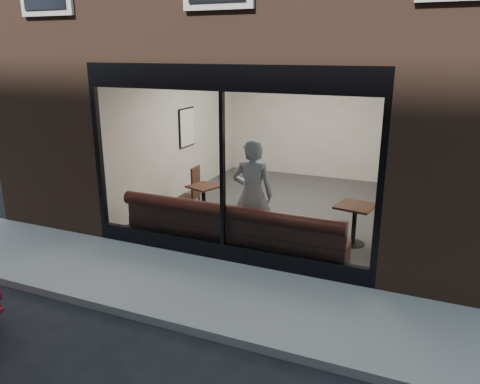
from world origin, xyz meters
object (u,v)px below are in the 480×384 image
at_px(banquette, 233,239).
at_px(cafe_chair_left, 188,197).
at_px(person, 252,195).
at_px(cafe_table_left, 203,186).
at_px(cafe_table_right, 355,206).

xyz_separation_m(banquette, cafe_chair_left, (-1.91, 1.80, 0.01)).
xyz_separation_m(banquette, person, (0.24, 0.30, 0.76)).
relative_size(person, cafe_chair_left, 4.96).
bearing_deg(cafe_table_left, person, -31.01).
bearing_deg(cafe_table_right, cafe_table_left, 179.24).
bearing_deg(banquette, cafe_table_left, 135.70).
bearing_deg(cafe_table_left, banquette, -44.30).
relative_size(banquette, cafe_table_right, 6.40).
bearing_deg(person, cafe_table_left, -43.32).
relative_size(banquette, cafe_table_left, 7.39).
height_order(banquette, cafe_table_left, cafe_table_left).
bearing_deg(cafe_chair_left, banquette, 133.70).
xyz_separation_m(person, cafe_table_right, (1.65, 0.81, -0.24)).
bearing_deg(cafe_table_left, cafe_chair_left, 138.38).
height_order(cafe_table_left, cafe_table_right, cafe_table_right).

